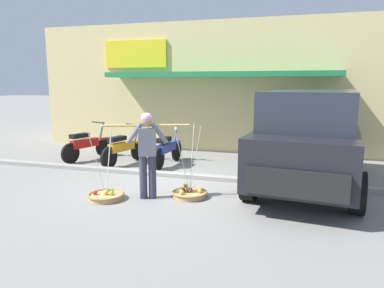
{
  "coord_description": "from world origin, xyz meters",
  "views": [
    {
      "loc": [
        2.68,
        -7.26,
        2.27
      ],
      "look_at": [
        0.36,
        0.6,
        0.85
      ],
      "focal_mm": 33.51,
      "sensor_mm": 36.0,
      "label": 1
    }
  ],
  "objects_px": {
    "fruit_basket_right_side": "(106,196)",
    "fruit_vendor": "(147,150)",
    "motorcycle_second_in_row": "(123,148)",
    "parked_truck": "(310,135)",
    "fruit_basket_left_side": "(190,193)",
    "motorcycle_nearest_shop": "(87,145)",
    "motorcycle_third_in_row": "(168,149)"
  },
  "relations": [
    {
      "from": "fruit_basket_right_side",
      "to": "fruit_vendor",
      "type": "bearing_deg",
      "value": 21.29
    },
    {
      "from": "fruit_basket_right_side",
      "to": "motorcycle_second_in_row",
      "type": "relative_size",
      "value": 0.81
    },
    {
      "from": "motorcycle_second_in_row",
      "to": "fruit_basket_right_side",
      "type": "bearing_deg",
      "value": -69.23
    },
    {
      "from": "fruit_vendor",
      "to": "parked_truck",
      "type": "height_order",
      "value": "parked_truck"
    },
    {
      "from": "fruit_vendor",
      "to": "parked_truck",
      "type": "relative_size",
      "value": 0.34
    },
    {
      "from": "fruit_vendor",
      "to": "fruit_basket_left_side",
      "type": "bearing_deg",
      "value": 21.44
    },
    {
      "from": "motorcycle_nearest_shop",
      "to": "motorcycle_third_in_row",
      "type": "bearing_deg",
      "value": 0.92
    },
    {
      "from": "fruit_basket_left_side",
      "to": "parked_truck",
      "type": "bearing_deg",
      "value": 33.83
    },
    {
      "from": "fruit_vendor",
      "to": "fruit_basket_right_side",
      "type": "relative_size",
      "value": 1.17
    },
    {
      "from": "motorcycle_nearest_shop",
      "to": "motorcycle_second_in_row",
      "type": "height_order",
      "value": "same"
    },
    {
      "from": "fruit_vendor",
      "to": "parked_truck",
      "type": "xyz_separation_m",
      "value": [
        3.04,
        1.83,
        0.15
      ]
    },
    {
      "from": "fruit_basket_left_side",
      "to": "motorcycle_second_in_row",
      "type": "relative_size",
      "value": 0.81
    },
    {
      "from": "motorcycle_second_in_row",
      "to": "fruit_basket_left_side",
      "type": "bearing_deg",
      "value": -40.92
    },
    {
      "from": "motorcycle_nearest_shop",
      "to": "motorcycle_second_in_row",
      "type": "bearing_deg",
      "value": -8.43
    },
    {
      "from": "fruit_basket_right_side",
      "to": "parked_truck",
      "type": "distance_m",
      "value": 4.49
    },
    {
      "from": "fruit_vendor",
      "to": "motorcycle_nearest_shop",
      "type": "distance_m",
      "value": 4.22
    },
    {
      "from": "parked_truck",
      "to": "fruit_basket_left_side",
      "type": "bearing_deg",
      "value": -146.17
    },
    {
      "from": "fruit_vendor",
      "to": "motorcycle_third_in_row",
      "type": "relative_size",
      "value": 0.93
    },
    {
      "from": "parked_truck",
      "to": "motorcycle_nearest_shop",
      "type": "bearing_deg",
      "value": 171.39
    },
    {
      "from": "motorcycle_second_in_row",
      "to": "parked_truck",
      "type": "xyz_separation_m",
      "value": [
        4.9,
        -0.75,
        0.68
      ]
    },
    {
      "from": "fruit_basket_right_side",
      "to": "parked_truck",
      "type": "xyz_separation_m",
      "value": [
        3.81,
        2.13,
        1.06
      ]
    },
    {
      "from": "motorcycle_third_in_row",
      "to": "fruit_basket_right_side",
      "type": "bearing_deg",
      "value": -92.57
    },
    {
      "from": "motorcycle_third_in_row",
      "to": "motorcycle_nearest_shop",
      "type": "bearing_deg",
      "value": -179.08
    },
    {
      "from": "fruit_vendor",
      "to": "motorcycle_nearest_shop",
      "type": "xyz_separation_m",
      "value": [
        -3.15,
        2.76,
        -0.52
      ]
    },
    {
      "from": "fruit_basket_right_side",
      "to": "motorcycle_nearest_shop",
      "type": "distance_m",
      "value": 3.9
    },
    {
      "from": "motorcycle_nearest_shop",
      "to": "motorcycle_second_in_row",
      "type": "relative_size",
      "value": 0.98
    },
    {
      "from": "fruit_vendor",
      "to": "fruit_basket_right_side",
      "type": "xyz_separation_m",
      "value": [
        -0.77,
        -0.3,
        -0.9
      ]
    },
    {
      "from": "fruit_basket_right_side",
      "to": "parked_truck",
      "type": "height_order",
      "value": "parked_truck"
    },
    {
      "from": "fruit_basket_left_side",
      "to": "motorcycle_third_in_row",
      "type": "xyz_separation_m",
      "value": [
        -1.39,
        2.5,
        0.38
      ]
    },
    {
      "from": "fruit_basket_right_side",
      "to": "motorcycle_nearest_shop",
      "type": "relative_size",
      "value": 0.82
    },
    {
      "from": "motorcycle_second_in_row",
      "to": "motorcycle_third_in_row",
      "type": "xyz_separation_m",
      "value": [
        1.23,
        0.23,
        0.0
      ]
    },
    {
      "from": "fruit_basket_left_side",
      "to": "motorcycle_second_in_row",
      "type": "bearing_deg",
      "value": 139.08
    }
  ]
}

